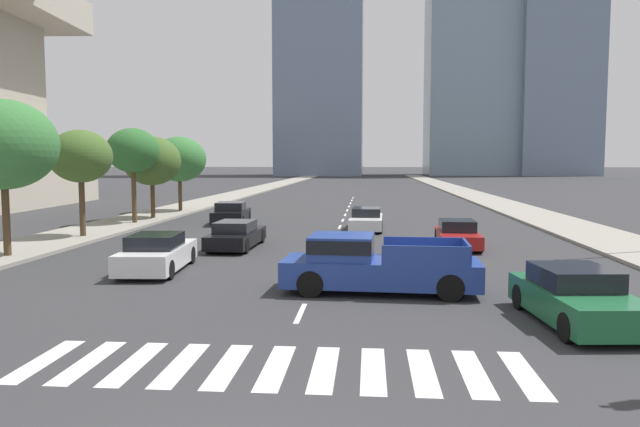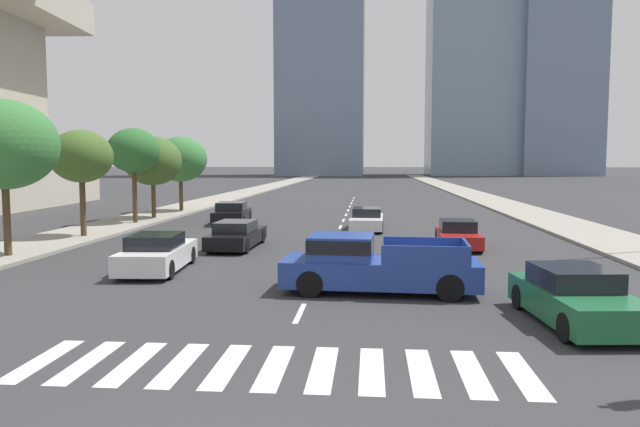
{
  "view_description": "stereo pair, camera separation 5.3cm",
  "coord_description": "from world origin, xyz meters",
  "px_view_note": "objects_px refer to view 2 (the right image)",
  "views": [
    {
      "loc": [
        1.71,
        -6.11,
        3.81
      ],
      "look_at": [
        0.0,
        14.65,
        2.0
      ],
      "focal_mm": 33.79,
      "sensor_mm": 36.0,
      "label": 1
    },
    {
      "loc": [
        1.76,
        -6.11,
        3.81
      ],
      "look_at": [
        0.0,
        14.65,
        2.0
      ],
      "focal_mm": 33.79,
      "sensor_mm": 36.0,
      "label": 2
    }
  ],
  "objects_px": {
    "pickup_truck": "(370,264)",
    "street_tree_fourth": "(153,161)",
    "street_tree_fifth": "(180,159)",
    "sedan_black_5": "(237,235)",
    "street_tree_nearest": "(3,145)",
    "sedan_black_1": "(232,214)",
    "sedan_green_0": "(576,298)",
    "street_tree_second": "(81,157)",
    "sedan_white_2": "(367,220)",
    "sedan_red_3": "(458,235)",
    "sedan_white_4": "(157,254)",
    "street_tree_third": "(134,151)"
  },
  "relations": [
    {
      "from": "sedan_green_0",
      "to": "street_tree_fifth",
      "type": "xyz_separation_m",
      "value": [
        -18.93,
        29.41,
        3.35
      ]
    },
    {
      "from": "sedan_black_5",
      "to": "street_tree_fourth",
      "type": "height_order",
      "value": "street_tree_fourth"
    },
    {
      "from": "street_tree_fourth",
      "to": "street_tree_second",
      "type": "bearing_deg",
      "value": -90.0
    },
    {
      "from": "sedan_black_5",
      "to": "street_tree_nearest",
      "type": "xyz_separation_m",
      "value": [
        -8.23,
        -3.74,
        3.88
      ]
    },
    {
      "from": "sedan_black_1",
      "to": "street_tree_fourth",
      "type": "xyz_separation_m",
      "value": [
        -5.64,
        1.95,
        3.21
      ]
    },
    {
      "from": "sedan_green_0",
      "to": "sedan_black_5",
      "type": "distance_m",
      "value": 15.76
    },
    {
      "from": "street_tree_third",
      "to": "street_tree_fifth",
      "type": "relative_size",
      "value": 1.03
    },
    {
      "from": "pickup_truck",
      "to": "sedan_black_5",
      "type": "relative_size",
      "value": 1.19
    },
    {
      "from": "sedan_red_3",
      "to": "street_tree_fifth",
      "type": "height_order",
      "value": "street_tree_fifth"
    },
    {
      "from": "street_tree_nearest",
      "to": "sedan_white_4",
      "type": "bearing_deg",
      "value": -16.79
    },
    {
      "from": "sedan_red_3",
      "to": "street_tree_nearest",
      "type": "relative_size",
      "value": 0.73
    },
    {
      "from": "pickup_truck",
      "to": "street_tree_fifth",
      "type": "xyz_separation_m",
      "value": [
        -14.12,
        26.36,
        3.15
      ]
    },
    {
      "from": "sedan_black_1",
      "to": "sedan_green_0",
      "type": "bearing_deg",
      "value": -152.75
    },
    {
      "from": "sedan_black_1",
      "to": "street_tree_third",
      "type": "height_order",
      "value": "street_tree_third"
    },
    {
      "from": "sedan_black_1",
      "to": "street_tree_second",
      "type": "relative_size",
      "value": 0.88
    },
    {
      "from": "street_tree_second",
      "to": "sedan_black_5",
      "type": "bearing_deg",
      "value": -16.76
    },
    {
      "from": "sedan_green_0",
      "to": "street_tree_third",
      "type": "relative_size",
      "value": 0.78
    },
    {
      "from": "pickup_truck",
      "to": "street_tree_third",
      "type": "height_order",
      "value": "street_tree_third"
    },
    {
      "from": "street_tree_nearest",
      "to": "street_tree_fourth",
      "type": "bearing_deg",
      "value": 90.0
    },
    {
      "from": "street_tree_third",
      "to": "sedan_black_1",
      "type": "bearing_deg",
      "value": 11.67
    },
    {
      "from": "pickup_truck",
      "to": "street_tree_fourth",
      "type": "xyz_separation_m",
      "value": [
        -14.12,
        20.66,
        3.02
      ]
    },
    {
      "from": "sedan_red_3",
      "to": "sedan_white_4",
      "type": "distance_m",
      "value": 13.12
    },
    {
      "from": "sedan_black_1",
      "to": "street_tree_fifth",
      "type": "bearing_deg",
      "value": 32.23
    },
    {
      "from": "sedan_white_2",
      "to": "pickup_truck",
      "type": "bearing_deg",
      "value": 2.16
    },
    {
      "from": "sedan_red_3",
      "to": "street_tree_second",
      "type": "relative_size",
      "value": 0.84
    },
    {
      "from": "sedan_black_1",
      "to": "sedan_white_2",
      "type": "height_order",
      "value": "sedan_black_1"
    },
    {
      "from": "sedan_black_5",
      "to": "street_tree_fifth",
      "type": "xyz_separation_m",
      "value": [
        -8.23,
        17.85,
        3.4
      ]
    },
    {
      "from": "sedan_green_0",
      "to": "sedan_red_3",
      "type": "relative_size",
      "value": 1.0
    },
    {
      "from": "sedan_black_5",
      "to": "street_tree_fourth",
      "type": "bearing_deg",
      "value": 35.49
    },
    {
      "from": "sedan_white_2",
      "to": "sedan_red_3",
      "type": "xyz_separation_m",
      "value": [
        4.07,
        -6.59,
        -0.01
      ]
    },
    {
      "from": "sedan_white_4",
      "to": "street_tree_fourth",
      "type": "xyz_separation_m",
      "value": [
        -6.73,
        17.92,
        3.22
      ]
    },
    {
      "from": "street_tree_second",
      "to": "street_tree_fifth",
      "type": "distance_m",
      "value": 15.37
    },
    {
      "from": "sedan_green_0",
      "to": "street_tree_fourth",
      "type": "bearing_deg",
      "value": -147.09
    },
    {
      "from": "sedan_black_5",
      "to": "street_tree_fourth",
      "type": "xyz_separation_m",
      "value": [
        -8.23,
        12.15,
        3.27
      ]
    },
    {
      "from": "sedan_red_3",
      "to": "street_tree_nearest",
      "type": "bearing_deg",
      "value": -73.18
    },
    {
      "from": "sedan_black_1",
      "to": "street_tree_second",
      "type": "height_order",
      "value": "street_tree_second"
    },
    {
      "from": "sedan_green_0",
      "to": "street_tree_nearest",
      "type": "distance_m",
      "value": 20.84
    },
    {
      "from": "sedan_white_2",
      "to": "street_tree_second",
      "type": "xyz_separation_m",
      "value": [
        -13.91,
        -5.09,
        3.47
      ]
    },
    {
      "from": "sedan_white_2",
      "to": "street_tree_fifth",
      "type": "xyz_separation_m",
      "value": [
        -13.91,
        10.27,
        3.4
      ]
    },
    {
      "from": "sedan_red_3",
      "to": "street_tree_nearest",
      "type": "height_order",
      "value": "street_tree_nearest"
    },
    {
      "from": "sedan_green_0",
      "to": "street_tree_second",
      "type": "distance_m",
      "value": 23.82
    },
    {
      "from": "street_tree_fifth",
      "to": "sedan_green_0",
      "type": "bearing_deg",
      "value": -57.23
    },
    {
      "from": "pickup_truck",
      "to": "sedan_green_0",
      "type": "xyz_separation_m",
      "value": [
        4.81,
        -3.05,
        -0.2
      ]
    },
    {
      "from": "street_tree_fourth",
      "to": "street_tree_fifth",
      "type": "relative_size",
      "value": 0.96
    },
    {
      "from": "sedan_black_1",
      "to": "pickup_truck",
      "type": "bearing_deg",
      "value": -159.78
    },
    {
      "from": "sedan_green_0",
      "to": "street_tree_nearest",
      "type": "height_order",
      "value": "street_tree_nearest"
    },
    {
      "from": "street_tree_second",
      "to": "street_tree_third",
      "type": "height_order",
      "value": "street_tree_third"
    },
    {
      "from": "sedan_white_4",
      "to": "street_tree_nearest",
      "type": "distance_m",
      "value": 8.0
    },
    {
      "from": "street_tree_second",
      "to": "street_tree_fourth",
      "type": "xyz_separation_m",
      "value": [
        0.0,
        9.67,
        -0.2
      ]
    },
    {
      "from": "street_tree_third",
      "to": "sedan_black_5",
      "type": "bearing_deg",
      "value": -47.66
    }
  ]
}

